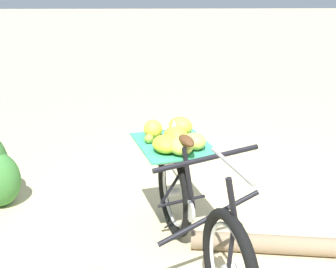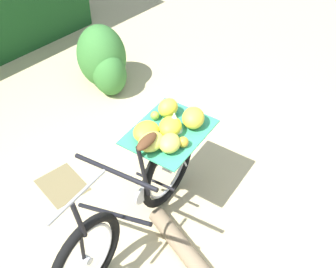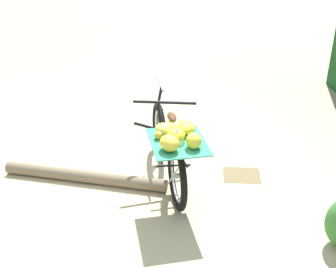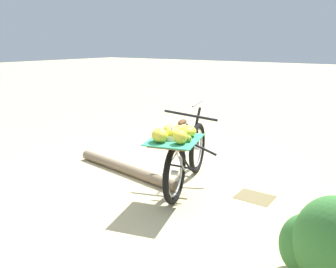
# 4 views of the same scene
# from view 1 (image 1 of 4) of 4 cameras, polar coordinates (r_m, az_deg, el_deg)

# --- Properties ---
(ground_plane) EXTENTS (60.00, 60.00, 0.00)m
(ground_plane) POSITION_cam_1_polar(r_m,az_deg,el_deg) (3.54, 4.64, -14.90)
(ground_plane) COLOR #C6B284
(bicycle) EXTENTS (0.90, 1.79, 1.03)m
(bicycle) POSITION_cam_1_polar(r_m,az_deg,el_deg) (3.21, 2.83, -7.81)
(bicycle) COLOR black
(bicycle) RESTS_ON ground_plane
(fallen_log) EXTENTS (1.96, 0.39, 0.14)m
(fallen_log) POSITION_cam_1_polar(r_m,az_deg,el_deg) (3.63, 19.09, -13.69)
(fallen_log) COLOR #7F6B51
(fallen_log) RESTS_ON ground_plane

